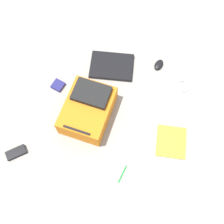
{
  "coord_description": "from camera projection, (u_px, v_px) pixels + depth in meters",
  "views": [
    {
      "loc": [
        -0.31,
        0.73,
        1.96
      ],
      "look_at": [
        -0.0,
        -0.02,
        0.02
      ],
      "focal_mm": 44.92,
      "sensor_mm": 36.0,
      "label": 1
    }
  ],
  "objects": [
    {
      "name": "cable_coil",
      "position": [
        183.0,
        86.0,
        2.2
      ],
      "size": [
        0.11,
        0.11,
        0.01
      ],
      "primitive_type": "torus",
      "color": "silver",
      "rests_on": "ground_plane"
    },
    {
      "name": "pen_black",
      "position": [
        122.0,
        174.0,
        1.94
      ],
      "size": [
        0.02,
        0.13,
        0.01
      ],
      "primitive_type": "cylinder",
      "rotation": [
        1.57,
        0.0,
        -0.07
      ],
      "color": "#198C33",
      "rests_on": "ground_plane"
    },
    {
      "name": "laptop",
      "position": [
        112.0,
        66.0,
        2.26
      ],
      "size": [
        0.4,
        0.33,
        0.03
      ],
      "color": "black",
      "rests_on": "ground_plane"
    },
    {
      "name": "computer_mouse",
      "position": [
        159.0,
        65.0,
        2.27
      ],
      "size": [
        0.08,
        0.11,
        0.04
      ],
      "primitive_type": "ellipsoid",
      "rotation": [
        0.0,
        0.0,
        -0.14
      ],
      "color": "black",
      "rests_on": "ground_plane"
    },
    {
      "name": "book_manual",
      "position": [
        171.0,
        142.0,
        2.02
      ],
      "size": [
        0.26,
        0.28,
        0.02
      ],
      "color": "silver",
      "rests_on": "ground_plane"
    },
    {
      "name": "backpack",
      "position": [
        88.0,
        109.0,
        2.03
      ],
      "size": [
        0.34,
        0.44,
        0.21
      ],
      "color": "orange",
      "rests_on": "ground_plane"
    },
    {
      "name": "earbud_pouch",
      "position": [
        58.0,
        85.0,
        2.2
      ],
      "size": [
        0.1,
        0.1,
        0.03
      ],
      "primitive_type": "cube",
      "rotation": [
        0.0,
        0.0,
        3.01
      ],
      "color": "navy",
      "rests_on": "ground_plane"
    },
    {
      "name": "power_brick",
      "position": [
        16.0,
        153.0,
        1.99
      ],
      "size": [
        0.14,
        0.15,
        0.03
      ],
      "primitive_type": "cube",
      "rotation": [
        0.0,
        0.0,
        2.41
      ],
      "color": "black",
      "rests_on": "ground_plane"
    },
    {
      "name": "ground_plane",
      "position": [
        111.0,
        115.0,
        2.11
      ],
      "size": [
        3.83,
        3.83,
        0.0
      ],
      "primitive_type": "plane",
      "color": "gray"
    }
  ]
}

